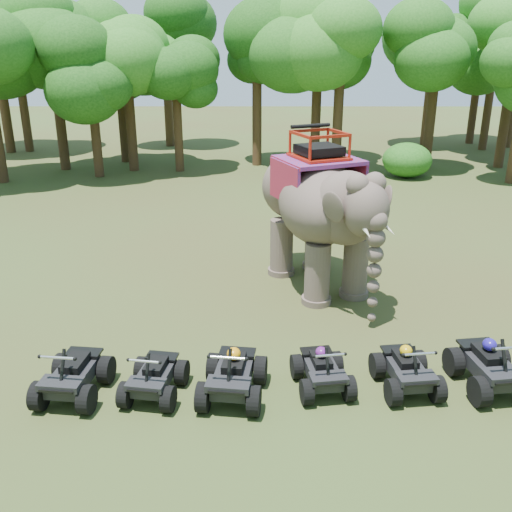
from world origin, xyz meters
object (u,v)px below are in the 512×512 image
at_px(atv_1, 154,371).
at_px(atv_4, 407,364).
at_px(atv_3, 322,365).
at_px(atv_2, 233,369).
at_px(elephant, 319,210).
at_px(atv_5, 492,360).
at_px(atv_0, 72,369).

bearing_deg(atv_1, atv_4, 11.50).
bearing_deg(atv_3, atv_1, 175.52).
bearing_deg(atv_2, elephant, 75.56).
height_order(elephant, atv_4, elephant).
distance_m(atv_3, atv_4, 1.83).
relative_size(atv_3, atv_5, 0.85).
bearing_deg(atv_5, atv_2, 175.73).
distance_m(atv_0, atv_1, 1.72).
distance_m(elephant, atv_1, 7.41).
relative_size(atv_2, atv_3, 1.15).
bearing_deg(atv_1, elephant, 64.84).
xyz_separation_m(atv_3, atv_4, (1.83, -0.01, 0.03)).
height_order(atv_0, atv_1, atv_0).
bearing_deg(atv_0, atv_5, 8.48).
bearing_deg(atv_1, atv_2, 7.21).
relative_size(elephant, atv_4, 3.52).
bearing_deg(atv_2, atv_0, -173.72).
relative_size(elephant, atv_2, 3.21).
distance_m(atv_2, atv_3, 1.95).
distance_m(atv_1, atv_4, 5.44).
bearing_deg(elephant, atv_0, -156.82).
relative_size(atv_2, atv_4, 1.10).
relative_size(atv_3, atv_4, 0.95).
xyz_separation_m(atv_1, atv_4, (5.44, 0.25, 0.02)).
bearing_deg(atv_4, atv_2, 177.37).
relative_size(atv_2, atv_5, 0.97).
height_order(atv_2, atv_4, atv_2).
bearing_deg(atv_0, atv_4, 8.53).
height_order(elephant, atv_0, elephant).
xyz_separation_m(atv_0, atv_2, (3.40, -0.04, 0.02)).
height_order(atv_1, atv_2, atv_2).
distance_m(elephant, atv_3, 5.99).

